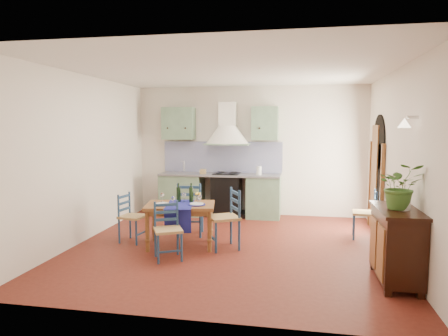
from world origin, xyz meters
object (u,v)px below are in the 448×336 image
Objects in this scene: chair_near at (168,230)px; potted_plant at (401,186)px; dining_table at (181,209)px; sideboard at (396,243)px.

chair_near is 1.47× the size of potted_plant.
dining_table is at bearing 161.94° from potted_plant.
chair_near is 0.79× the size of sideboard.
potted_plant is (3.08, -0.38, 0.79)m from chair_near.
dining_table is at bearing 89.17° from chair_near.
potted_plant is (0.01, -0.03, 0.71)m from sideboard.
sideboard is at bearing -17.66° from dining_table.
dining_table is 1.14× the size of sideboard.
sideboard is (3.06, -0.97, -0.10)m from dining_table.
dining_table is at bearing 162.34° from sideboard.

